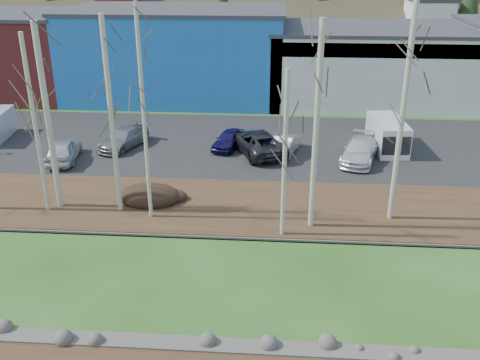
# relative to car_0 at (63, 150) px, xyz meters

# --- Properties ---
(near_bank_rocks) EXTENTS (80.00, 0.80, 0.50)m
(near_bank_rocks) POSITION_rel_car_0_xyz_m (10.55, -17.40, -0.90)
(near_bank_rocks) COLOR #47423D
(near_bank_rocks) RESTS_ON ground
(river) EXTENTS (80.00, 8.00, 0.90)m
(river) POSITION_rel_car_0_xyz_m (10.55, -13.30, -0.90)
(river) COLOR black
(river) RESTS_ON ground
(far_bank_rocks) EXTENTS (80.00, 0.80, 0.46)m
(far_bank_rocks) POSITION_rel_car_0_xyz_m (10.55, -9.20, -0.90)
(far_bank_rocks) COLOR #47423D
(far_bank_rocks) RESTS_ON ground
(far_bank) EXTENTS (80.00, 7.00, 0.15)m
(far_bank) POSITION_rel_car_0_xyz_m (10.55, -6.00, -0.82)
(far_bank) COLOR #382616
(far_bank) RESTS_ON ground
(parking_lot) EXTENTS (80.00, 14.00, 0.14)m
(parking_lot) POSITION_rel_car_0_xyz_m (10.55, 4.50, -0.83)
(parking_lot) COLOR black
(parking_lot) RESTS_ON ground
(building_blue) EXTENTS (20.40, 12.24, 8.30)m
(building_blue) POSITION_rel_car_0_xyz_m (4.55, 18.50, 3.26)
(building_blue) COLOR blue
(building_blue) RESTS_ON ground
(building_white) EXTENTS (18.36, 12.24, 6.80)m
(building_white) POSITION_rel_car_0_xyz_m (22.55, 18.48, 2.51)
(building_white) COLOR #BABAB5
(building_white) RESTS_ON ground
(dirt_mound) EXTENTS (3.51, 2.48, 0.69)m
(dirt_mound) POSITION_rel_car_0_xyz_m (7.18, -5.78, -0.40)
(dirt_mound) COLOR black
(dirt_mound) RESTS_ON far_bank
(birch_1) EXTENTS (0.23, 0.23, 9.50)m
(birch_1) POSITION_rel_car_0_xyz_m (1.87, -7.27, 4.00)
(birch_1) COLOR beige
(birch_1) RESTS_ON far_bank
(birch_2) EXTENTS (0.32, 0.32, 9.97)m
(birch_2) POSITION_rel_car_0_xyz_m (2.35, -6.74, 4.24)
(birch_2) COLOR beige
(birch_2) RESTS_ON far_bank
(birch_3) EXTENTS (0.20, 0.20, 10.98)m
(birch_3) POSITION_rel_car_0_xyz_m (7.69, -7.66, 4.74)
(birch_3) COLOR beige
(birch_3) RESTS_ON far_bank
(birch_4) EXTENTS (0.26, 0.26, 10.36)m
(birch_4) POSITION_rel_car_0_xyz_m (5.82, -6.98, 4.43)
(birch_4) COLOR beige
(birch_4) RESTS_ON far_bank
(birch_5) EXTENTS (0.22, 0.22, 8.30)m
(birch_5) POSITION_rel_car_0_xyz_m (14.69, -9.07, 3.40)
(birch_5) COLOR beige
(birch_5) RESTS_ON far_bank
(birch_6) EXTENTS (0.28, 0.28, 10.37)m
(birch_6) POSITION_rel_car_0_xyz_m (16.16, -8.06, 4.44)
(birch_6) COLOR beige
(birch_6) RESTS_ON far_bank
(birch_7) EXTENTS (0.28, 0.28, 12.70)m
(birch_7) POSITION_rel_car_0_xyz_m (20.41, -6.89, 5.60)
(birch_7) COLOR beige
(birch_7) RESTS_ON far_bank
(car_0) EXTENTS (2.46, 4.67, 1.52)m
(car_0) POSITION_rel_car_0_xyz_m (0.00, 0.00, 0.00)
(car_0) COLOR silver
(car_0) RESTS_ON parking_lot
(car_1) EXTENTS (3.37, 5.03, 1.35)m
(car_1) POSITION_rel_car_0_xyz_m (3.30, 2.91, -0.08)
(car_1) COLOR gray
(car_1) RESTS_ON parking_lot
(car_2) EXTENTS (2.52, 4.04, 1.28)m
(car_2) POSITION_rel_car_0_xyz_m (10.85, 3.29, -0.12)
(car_2) COLOR #161046
(car_2) RESTS_ON parking_lot
(car_3) EXTENTS (2.37, 4.23, 1.32)m
(car_3) POSITION_rel_car_0_xyz_m (14.88, 2.58, -0.10)
(car_3) COLOR #B8B7BA
(car_3) RESTS_ON parking_lot
(car_4) EXTENTS (4.69, 6.27, 1.58)m
(car_4) POSITION_rel_car_0_xyz_m (12.96, 2.43, 0.03)
(car_4) COLOR #2A2A2D
(car_4) RESTS_ON parking_lot
(car_5) EXTENTS (3.39, 5.44, 1.47)m
(car_5) POSITION_rel_car_0_xyz_m (19.87, 1.45, -0.02)
(car_5) COLOR silver
(car_5) RESTS_ON parking_lot
(van_white) EXTENTS (2.38, 4.99, 2.12)m
(van_white) POSITION_rel_car_0_xyz_m (22.11, 3.79, 0.30)
(van_white) COLOR white
(van_white) RESTS_ON parking_lot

